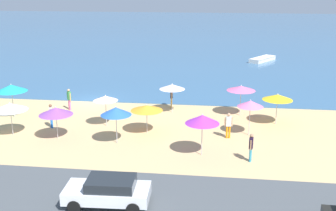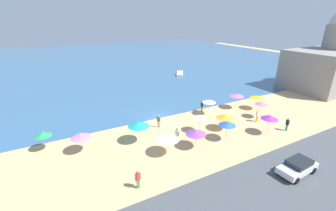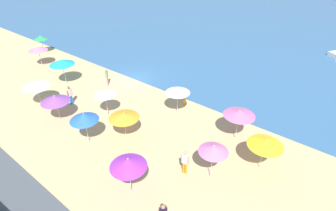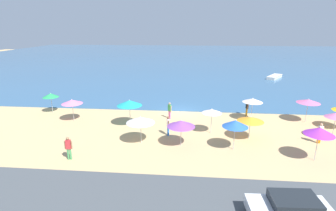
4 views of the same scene
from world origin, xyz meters
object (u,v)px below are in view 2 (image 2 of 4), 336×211
at_px(beach_umbrella_8, 196,132).
at_px(beach_umbrella_9, 227,123).
at_px(bather_0, 202,106).
at_px(bather_4, 177,134).
at_px(beach_umbrella_2, 43,134).
at_px(beach_umbrella_5, 237,95).
at_px(bather_5, 257,115).
at_px(beach_umbrella_1, 225,117).
at_px(bather_1, 138,178).
at_px(beach_umbrella_4, 270,117).
at_px(bather_3, 159,120).
at_px(beach_umbrella_7, 168,137).
at_px(beach_umbrella_3, 138,124).
at_px(parked_car_1, 298,166).
at_px(beach_umbrella_6, 81,136).
at_px(harbor_fortress, 331,61).
at_px(beach_umbrella_0, 257,97).
at_px(skiff_nearshore, 180,74).
at_px(beach_umbrella_11, 200,117).
at_px(beach_umbrella_12, 261,103).
at_px(beach_umbrella_10, 209,101).
at_px(bather_2, 287,124).

distance_m(beach_umbrella_8, beach_umbrella_9, 4.33).
height_order(bather_0, bather_4, bather_4).
distance_m(beach_umbrella_2, bather_4, 15.00).
height_order(beach_umbrella_5, bather_5, beach_umbrella_5).
bearing_deg(beach_umbrella_1, bather_1, -160.41).
relative_size(beach_umbrella_4, bather_3, 1.48).
bearing_deg(bather_0, beach_umbrella_7, -142.30).
distance_m(beach_umbrella_4, bather_1, 18.42).
bearing_deg(beach_umbrella_3, beach_umbrella_9, -25.08).
height_order(bather_1, parked_car_1, bather_1).
bearing_deg(beach_umbrella_6, harbor_fortress, 1.94).
distance_m(beach_umbrella_0, skiff_nearshore, 26.32).
bearing_deg(beach_umbrella_11, beach_umbrella_8, -132.47).
distance_m(beach_umbrella_12, bather_4, 14.54).
bearing_deg(beach_umbrella_4, bather_4, 161.85).
xyz_separation_m(bather_0, bather_5, (4.76, -6.78, 0.02)).
relative_size(beach_umbrella_3, parked_car_1, 0.66).
relative_size(beach_umbrella_4, bather_1, 1.48).
distance_m(beach_umbrella_9, bather_1, 12.91).
bearing_deg(beach_umbrella_0, beach_umbrella_12, -128.98).
height_order(beach_umbrella_1, beach_umbrella_9, beach_umbrella_9).
height_order(beach_umbrella_12, parked_car_1, beach_umbrella_12).
bearing_deg(harbor_fortress, beach_umbrella_10, 179.66).
relative_size(beach_umbrella_3, bather_5, 1.50).
xyz_separation_m(bather_2, bather_3, (-14.56, 8.83, 0.04)).
relative_size(beach_umbrella_12, bather_1, 1.43).
bearing_deg(bather_5, bather_3, 159.22).
distance_m(bather_4, parked_car_1, 12.73).
relative_size(beach_umbrella_3, beach_umbrella_12, 1.05).
relative_size(beach_umbrella_9, parked_car_1, 0.62).
bearing_deg(beach_umbrella_1, parked_car_1, -90.40).
xyz_separation_m(beach_umbrella_1, beach_umbrella_9, (-1.67, -2.23, 0.39)).
height_order(beach_umbrella_10, bather_5, beach_umbrella_10).
xyz_separation_m(beach_umbrella_2, bather_0, (22.21, 0.89, -1.07)).
height_order(beach_umbrella_4, harbor_fortress, harbor_fortress).
xyz_separation_m(beach_umbrella_1, beach_umbrella_2, (-21.19, 5.54, 0.21)).
relative_size(bather_3, harbor_fortress, 0.12).
xyz_separation_m(beach_umbrella_9, bather_2, (8.75, -1.93, -1.26)).
xyz_separation_m(beach_umbrella_11, bather_0, (4.30, 5.37, -1.16)).
xyz_separation_m(beach_umbrella_0, bather_3, (-16.91, 1.54, -1.10)).
xyz_separation_m(beach_umbrella_1, parked_car_1, (-0.07, -10.37, -1.06)).
bearing_deg(beach_umbrella_10, beach_umbrella_3, -167.49).
relative_size(beach_umbrella_3, beach_umbrella_9, 1.06).
distance_m(beach_umbrella_11, bather_1, 12.57).
height_order(beach_umbrella_2, beach_umbrella_3, beach_umbrella_3).
bearing_deg(beach_umbrella_4, beach_umbrella_12, 51.60).
height_order(beach_umbrella_6, beach_umbrella_7, beach_umbrella_7).
height_order(beach_umbrella_0, bather_5, beach_umbrella_0).
relative_size(beach_umbrella_10, parked_car_1, 0.59).
bearing_deg(bather_3, parked_car_1, -63.79).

